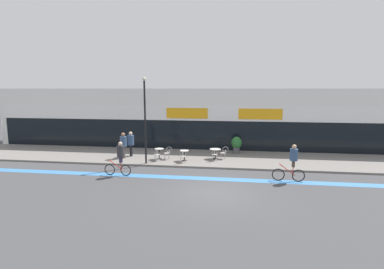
# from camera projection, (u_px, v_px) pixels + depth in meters

# --- Properties ---
(ground_plane) EXTENTS (120.00, 120.00, 0.00)m
(ground_plane) POSITION_uv_depth(u_px,v_px,m) (214.00, 193.00, 14.74)
(ground_plane) COLOR #424244
(sidewalk_slab) EXTENTS (40.00, 5.50, 0.12)m
(sidewalk_slab) POSITION_uv_depth(u_px,v_px,m) (221.00, 158.00, 21.83)
(sidewalk_slab) COLOR slate
(sidewalk_slab) RESTS_ON ground
(storefront_facade) EXTENTS (40.00, 4.06, 5.11)m
(storefront_facade) POSITION_uv_depth(u_px,v_px,m) (224.00, 118.00, 26.06)
(storefront_facade) COLOR silver
(storefront_facade) RESTS_ON ground
(bike_lane_stripe) EXTENTS (36.00, 0.70, 0.01)m
(bike_lane_stripe) POSITION_uv_depth(u_px,v_px,m) (217.00, 179.00, 17.04)
(bike_lane_stripe) COLOR #3D7AB7
(bike_lane_stripe) RESTS_ON ground
(bistro_table_0) EXTENTS (0.64, 0.64, 0.76)m
(bistro_table_0) POSITION_uv_depth(u_px,v_px,m) (159.00, 152.00, 21.32)
(bistro_table_0) COLOR black
(bistro_table_0) RESTS_ON sidewalk_slab
(bistro_table_1) EXTENTS (0.63, 0.63, 0.73)m
(bistro_table_1) POSITION_uv_depth(u_px,v_px,m) (184.00, 153.00, 20.81)
(bistro_table_1) COLOR black
(bistro_table_1) RESTS_ON sidewalk_slab
(bistro_table_2) EXTENTS (0.80, 0.80, 0.71)m
(bistro_table_2) POSITION_uv_depth(u_px,v_px,m) (215.00, 152.00, 21.41)
(bistro_table_2) COLOR black
(bistro_table_2) RESTS_ON sidewalk_slab
(cafe_chair_0_near) EXTENTS (0.40, 0.58, 0.90)m
(cafe_chair_0_near) POSITION_uv_depth(u_px,v_px,m) (157.00, 154.00, 20.71)
(cafe_chair_0_near) COLOR #B7B2AD
(cafe_chair_0_near) RESTS_ON sidewalk_slab
(cafe_chair_0_side) EXTENTS (0.60, 0.45, 0.90)m
(cafe_chair_0_side) POSITION_uv_depth(u_px,v_px,m) (168.00, 152.00, 21.24)
(cafe_chair_0_side) COLOR #B7B2AD
(cafe_chair_0_side) RESTS_ON sidewalk_slab
(cafe_chair_1_near) EXTENTS (0.44, 0.60, 0.90)m
(cafe_chair_1_near) POSITION_uv_depth(u_px,v_px,m) (183.00, 155.00, 20.20)
(cafe_chair_1_near) COLOR #B7B2AD
(cafe_chair_1_near) RESTS_ON sidewalk_slab
(cafe_chair_2_near) EXTENTS (0.41, 0.58, 0.90)m
(cafe_chair_2_near) POSITION_uv_depth(u_px,v_px,m) (215.00, 154.00, 20.80)
(cafe_chair_2_near) COLOR #B7B2AD
(cafe_chair_2_near) RESTS_ON sidewalk_slab
(cafe_chair_2_side) EXTENTS (0.59, 0.44, 0.90)m
(cafe_chair_2_side) POSITION_uv_depth(u_px,v_px,m) (224.00, 152.00, 21.33)
(cafe_chair_2_side) COLOR #B7B2AD
(cafe_chair_2_side) RESTS_ON sidewalk_slab
(planter_pot) EXTENTS (0.79, 0.79, 1.30)m
(planter_pot) POSITION_uv_depth(u_px,v_px,m) (237.00, 144.00, 23.23)
(planter_pot) COLOR #4C4C51
(planter_pot) RESTS_ON sidewalk_slab
(lamp_post) EXTENTS (0.26, 0.26, 5.73)m
(lamp_post) POSITION_uv_depth(u_px,v_px,m) (145.00, 115.00, 19.69)
(lamp_post) COLOR black
(lamp_post) RESTS_ON sidewalk_slab
(cyclist_0) EXTENTS (1.77, 0.49, 2.08)m
(cyclist_0) POSITION_uv_depth(u_px,v_px,m) (292.00, 161.00, 16.44)
(cyclist_0) COLOR black
(cyclist_0) RESTS_ON ground
(cyclist_1) EXTENTS (1.66, 0.48, 2.04)m
(cyclist_1) POSITION_uv_depth(u_px,v_px,m) (120.00, 156.00, 17.58)
(cyclist_1) COLOR black
(cyclist_1) RESTS_ON ground
(pedestrian_near_end) EXTENTS (0.51, 0.51, 1.86)m
(pedestrian_near_end) POSITION_uv_depth(u_px,v_px,m) (123.00, 143.00, 21.57)
(pedestrian_near_end) COLOR #4C3D2D
(pedestrian_near_end) RESTS_ON sidewalk_slab
(pedestrian_far_end) EXTENTS (0.52, 0.52, 1.84)m
(pedestrian_far_end) POSITION_uv_depth(u_px,v_px,m) (131.00, 142.00, 22.21)
(pedestrian_far_end) COLOR black
(pedestrian_far_end) RESTS_ON sidewalk_slab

